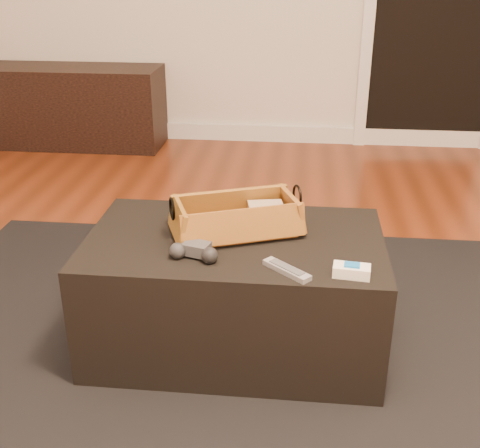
# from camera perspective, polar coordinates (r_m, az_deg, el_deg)

# --- Properties ---
(floor) EXTENTS (5.00, 5.50, 0.01)m
(floor) POSITION_cam_1_polar(r_m,az_deg,el_deg) (2.16, -6.82, -13.36)
(floor) COLOR brown
(floor) RESTS_ON ground
(baseboard) EXTENTS (5.00, 0.04, 0.12)m
(baseboard) POSITION_cam_1_polar(r_m,az_deg,el_deg) (4.58, 0.44, 8.65)
(baseboard) COLOR white
(baseboard) RESTS_ON floor
(media_cabinet) EXTENTS (1.44, 0.45, 0.56)m
(media_cabinet) POSITION_cam_1_polar(r_m,az_deg,el_deg) (4.62, -16.44, 10.66)
(media_cabinet) COLOR black
(media_cabinet) RESTS_ON floor
(area_rug) EXTENTS (2.60, 2.00, 0.01)m
(area_rug) POSITION_cam_1_polar(r_m,az_deg,el_deg) (2.20, -0.61, -11.89)
(area_rug) COLOR black
(area_rug) RESTS_ON floor
(ottoman) EXTENTS (1.00, 0.60, 0.42)m
(ottoman) POSITION_cam_1_polar(r_m,az_deg,el_deg) (2.12, -0.48, -6.40)
(ottoman) COLOR black
(ottoman) RESTS_ON area_rug
(tv_remote) EXTENTS (0.23, 0.15, 0.02)m
(tv_remote) POSITION_cam_1_polar(r_m,az_deg,el_deg) (2.03, -0.84, -0.39)
(tv_remote) COLOR black
(tv_remote) RESTS_ON wicker_basket
(cloth_bundle) EXTENTS (0.13, 0.10, 0.07)m
(cloth_bundle) POSITION_cam_1_polar(r_m,az_deg,el_deg) (2.09, 2.45, 1.08)
(cloth_bundle) COLOR tan
(cloth_bundle) RESTS_ON wicker_basket
(wicker_basket) EXTENTS (0.48, 0.36, 0.15)m
(wicker_basket) POSITION_cam_1_polar(r_m,az_deg,el_deg) (2.04, -0.36, 0.48)
(wicker_basket) COLOR #A76A25
(wicker_basket) RESTS_ON ottoman
(game_controller) EXTENTS (0.17, 0.11, 0.05)m
(game_controller) POSITION_cam_1_polar(r_m,az_deg,el_deg) (1.88, -4.32, -2.59)
(game_controller) COLOR #38383B
(game_controller) RESTS_ON ottoman
(silver_remote) EXTENTS (0.15, 0.14, 0.02)m
(silver_remote) POSITION_cam_1_polar(r_m,az_deg,el_deg) (1.81, 4.46, -4.34)
(silver_remote) COLOR gray
(silver_remote) RESTS_ON ottoman
(cream_gadget) EXTENTS (0.11, 0.07, 0.04)m
(cream_gadget) POSITION_cam_1_polar(r_m,az_deg,el_deg) (1.81, 10.53, -4.37)
(cream_gadget) COLOR white
(cream_gadget) RESTS_ON ottoman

